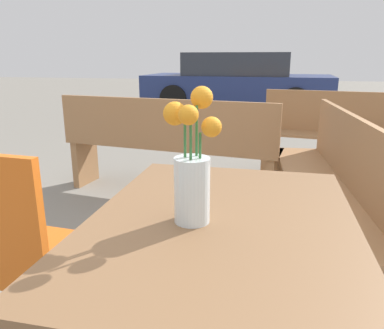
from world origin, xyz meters
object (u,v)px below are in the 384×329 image
at_px(bench_near, 333,181).
at_px(bench_middle, 353,133).
at_px(bench_far, 167,143).
at_px(parked_car, 238,83).
at_px(flower_vase, 192,176).
at_px(table_front, 221,254).
at_px(cafe_chair, 19,251).

relative_size(bench_near, bench_middle, 1.05).
relative_size(bench_far, parked_car, 0.46).
relative_size(flower_vase, bench_far, 0.19).
bearing_deg(bench_near, parked_car, 100.40).
xyz_separation_m(flower_vase, bench_middle, (0.95, 2.88, -0.40)).
distance_m(bench_near, bench_middle, 1.64).
distance_m(bench_middle, parked_car, 5.18).
bearing_deg(table_front, bench_near, 68.99).
relative_size(table_front, cafe_chair, 1.09).
distance_m(table_front, parked_car, 7.81).
height_order(bench_middle, parked_car, parked_car).
relative_size(flower_vase, bench_middle, 0.20).
height_order(table_front, parked_car, parked_car).
height_order(cafe_chair, bench_near, cafe_chair).
xyz_separation_m(cafe_chair, bench_middle, (1.59, 2.78, -0.05)).
xyz_separation_m(bench_near, parked_car, (-1.20, 6.52, 0.13)).
bearing_deg(parked_car, flower_vase, -85.34).
bearing_deg(bench_far, parked_car, 89.75).
bearing_deg(bench_middle, table_front, -107.13).
height_order(cafe_chair, bench_far, cafe_chair).
bearing_deg(bench_far, flower_vase, -71.96).
bearing_deg(cafe_chair, parked_car, 90.00).
height_order(cafe_chair, parked_car, parked_car).
relative_size(bench_near, parked_car, 0.44).
xyz_separation_m(table_front, bench_far, (-0.74, 2.00, -0.16)).
height_order(table_front, bench_middle, bench_middle).
bearing_deg(bench_far, bench_middle, 27.58).
bearing_deg(table_front, cafe_chair, 174.33).
distance_m(cafe_chair, bench_middle, 3.20).
bearing_deg(flower_vase, table_front, 22.67).
height_order(table_front, bench_far, bench_far).
relative_size(table_front, bench_near, 0.53).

